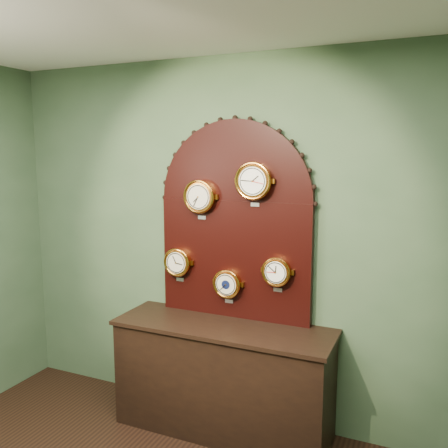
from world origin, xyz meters
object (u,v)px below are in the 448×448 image
at_px(display_board, 235,214).
at_px(hygrometer, 178,262).
at_px(roman_clock, 200,197).
at_px(barometer, 227,284).
at_px(shop_counter, 223,380).
at_px(tide_clock, 277,272).
at_px(arabic_clock, 254,181).

xyz_separation_m(display_board, hygrometer, (-0.46, -0.07, -0.40)).
relative_size(roman_clock, barometer, 1.12).
relative_size(shop_counter, barometer, 5.85).
xyz_separation_m(barometer, tide_clock, (0.39, 0.00, 0.13)).
height_order(shop_counter, barometer, barometer).
distance_m(roman_clock, barometer, 0.69).
bearing_deg(arabic_clock, tide_clock, 0.45).
height_order(arabic_clock, tide_clock, arabic_clock).
distance_m(arabic_clock, hygrometer, 0.91).
relative_size(shop_counter, tide_clock, 5.97).
height_order(display_board, roman_clock, display_board).
bearing_deg(hygrometer, barometer, -0.00).
height_order(shop_counter, hygrometer, hygrometer).
bearing_deg(arabic_clock, barometer, 179.67).
height_order(shop_counter, arabic_clock, arabic_clock).
bearing_deg(roman_clock, display_board, 14.62).
bearing_deg(tide_clock, arabic_clock, -179.55).
bearing_deg(hygrometer, shop_counter, -18.53).
xyz_separation_m(shop_counter, hygrometer, (-0.46, 0.15, 0.83)).
bearing_deg(display_board, arabic_clock, -21.24).
xyz_separation_m(roman_clock, arabic_clock, (0.43, -0.00, 0.13)).
bearing_deg(tide_clock, shop_counter, -156.75).
xyz_separation_m(shop_counter, barometer, (-0.03, 0.15, 0.70)).
bearing_deg(roman_clock, hygrometer, 179.79).
bearing_deg(barometer, display_board, 65.52).
bearing_deg(barometer, shop_counter, -78.81).
distance_m(shop_counter, tide_clock, 0.92).
height_order(roman_clock, tide_clock, roman_clock).
xyz_separation_m(arabic_clock, hygrometer, (-0.63, 0.00, -0.66)).
xyz_separation_m(arabic_clock, tide_clock, (0.18, 0.00, -0.65)).
distance_m(arabic_clock, barometer, 0.81).
bearing_deg(arabic_clock, display_board, 158.76).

